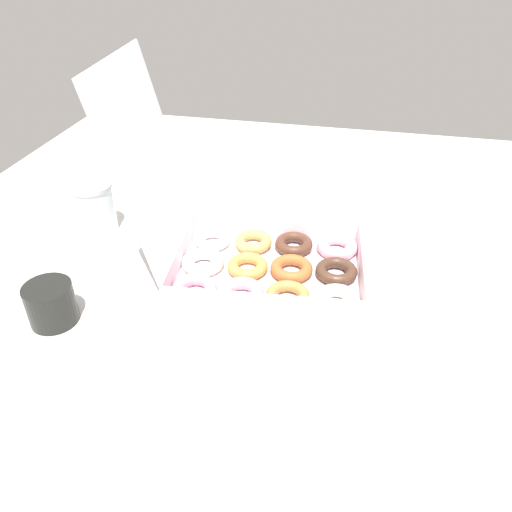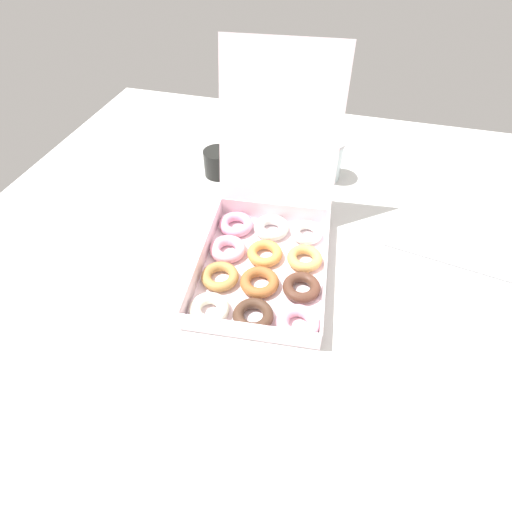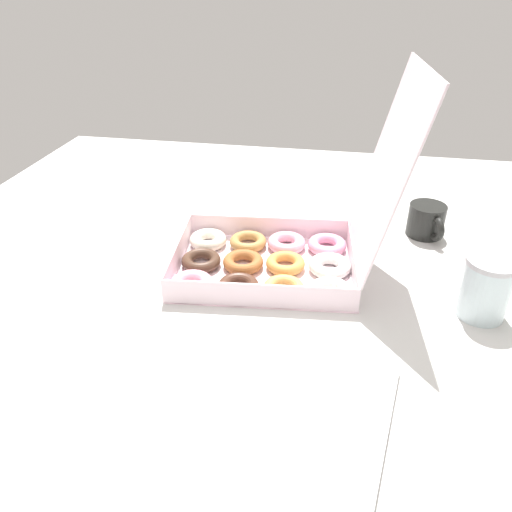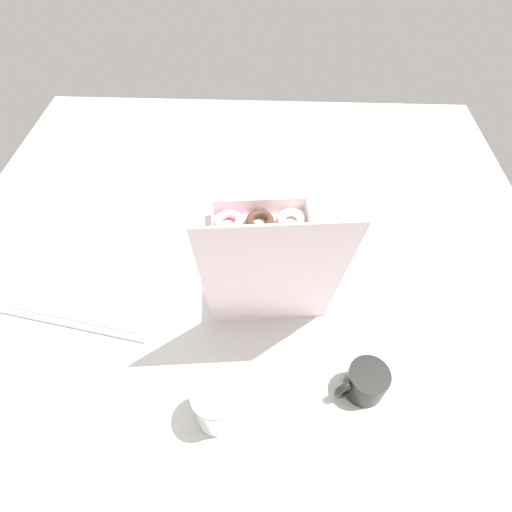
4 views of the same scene
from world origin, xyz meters
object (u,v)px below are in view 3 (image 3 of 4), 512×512
Objects in this scene: keyboard at (332,452)px; coffee_mug at (427,220)px; donut_box at (278,252)px; glass_jar at (486,288)px.

keyboard is 74.04cm from coffee_mug.
donut_box is at bearing -162.93° from keyboard.
glass_jar is (9.13, 41.94, 1.77)cm from donut_box.
donut_box reaches higher than glass_jar.
coffee_mug is (-71.23, 19.99, 3.14)cm from keyboard.
glass_jar is at bearing 12.57° from coffee_mug.
keyboard is (47.96, 14.73, -3.56)cm from donut_box.
glass_jar reaches higher than coffee_mug.
donut_box reaches higher than keyboard.
donut_box is 1.22× the size of keyboard.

